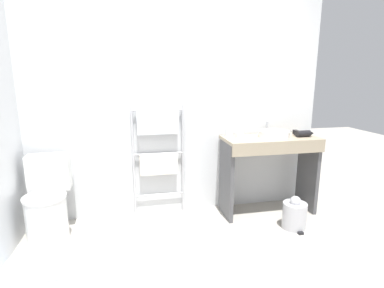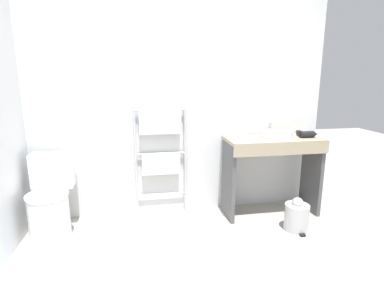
{
  "view_description": "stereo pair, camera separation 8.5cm",
  "coord_description": "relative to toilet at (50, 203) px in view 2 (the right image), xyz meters",
  "views": [
    {
      "loc": [
        -0.48,
        -1.78,
        1.49
      ],
      "look_at": [
        0.04,
        0.65,
        0.93
      ],
      "focal_mm": 28.0,
      "sensor_mm": 36.0,
      "label": 1
    },
    {
      "loc": [
        -0.39,
        -1.79,
        1.49
      ],
      "look_at": [
        0.04,
        0.65,
        0.93
      ],
      "focal_mm": 28.0,
      "sensor_mm": 36.0,
      "label": 2
    }
  ],
  "objects": [
    {
      "name": "cup_near_edge",
      "position": [
        1.93,
        0.15,
        0.58
      ],
      "size": [
        0.08,
        0.08,
        0.09
      ],
      "color": "white",
      "rests_on": "vanity_counter"
    },
    {
      "name": "cup_near_wall",
      "position": [
        1.83,
        0.22,
        0.58
      ],
      "size": [
        0.08,
        0.08,
        0.09
      ],
      "color": "white",
      "rests_on": "vanity_counter"
    },
    {
      "name": "vanity_counter",
      "position": [
        2.26,
        0.09,
        0.26
      ],
      "size": [
        1.01,
        0.46,
        0.86
      ],
      "color": "gray",
      "rests_on": "ground_plane"
    },
    {
      "name": "faucet",
      "position": [
        2.3,
        0.28,
        0.63
      ],
      "size": [
        0.02,
        0.1,
        0.16
      ],
      "color": "silver",
      "rests_on": "vanity_counter"
    },
    {
      "name": "toilet",
      "position": [
        0.0,
        0.0,
        0.0
      ],
      "size": [
        0.38,
        0.51,
        0.78
      ],
      "color": "white",
      "rests_on": "ground_plane"
    },
    {
      "name": "bath_mat",
      "position": [
        -0.03,
        -0.5,
        -0.32
      ],
      "size": [
        0.56,
        0.36,
        0.01
      ],
      "primitive_type": "cube",
      "color": "#B2BCCC",
      "rests_on": "ground_plane"
    },
    {
      "name": "trash_bin",
      "position": [
        2.36,
        -0.31,
        -0.18
      ],
      "size": [
        0.24,
        0.27,
        0.34
      ],
      "color": "#B7B7BC",
      "rests_on": "ground_plane"
    },
    {
      "name": "wall_back",
      "position": [
        1.26,
        0.4,
        0.86
      ],
      "size": [
        3.28,
        0.12,
        2.37
      ],
      "primitive_type": "cube",
      "color": "silver",
      "rests_on": "ground_plane"
    },
    {
      "name": "towel_radiator",
      "position": [
        1.07,
        0.29,
        0.45
      ],
      "size": [
        0.56,
        0.06,
        1.2
      ],
      "color": "silver",
      "rests_on": "ground_plane"
    },
    {
      "name": "hair_dryer",
      "position": [
        2.62,
        0.05,
        0.57
      ],
      "size": [
        0.2,
        0.16,
        0.07
      ],
      "color": "black",
      "rests_on": "vanity_counter"
    },
    {
      "name": "sink_basin",
      "position": [
        2.3,
        0.1,
        0.57
      ],
      "size": [
        0.32,
        0.32,
        0.07
      ],
      "color": "white",
      "rests_on": "vanity_counter"
    }
  ]
}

